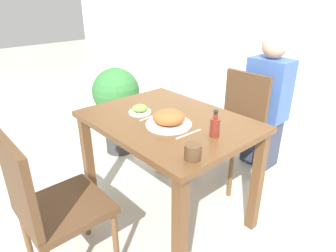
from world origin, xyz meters
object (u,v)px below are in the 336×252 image
object	(u,v)px
potted_plant_left	(117,101)
side_plate	(140,110)
food_plate	(169,119)
drink_cup	(193,152)
sauce_bottle	(215,126)
chair_far	(236,122)
person_figure	(266,104)
chair_near	(48,203)

from	to	relation	value
potted_plant_left	side_plate	bearing A→B (deg)	-22.20
food_plate	drink_cup	xyz separation A→B (m)	(0.36, -0.17, -0.00)
drink_cup	sauce_bottle	size ratio (longest dim) A/B	0.51
food_plate	side_plate	size ratio (longest dim) A/B	1.87
drink_cup	potted_plant_left	xyz separation A→B (m)	(-1.46, 0.50, -0.26)
chair_far	drink_cup	world-z (taller)	chair_far
food_plate	drink_cup	distance (m)	0.40
potted_plant_left	person_figure	distance (m)	1.35
person_figure	chair_near	bearing A→B (deg)	-91.72
chair_far	potted_plant_left	size ratio (longest dim) A/B	1.06
side_plate	potted_plant_left	world-z (taller)	potted_plant_left
side_plate	person_figure	size ratio (longest dim) A/B	0.12
sauce_bottle	potted_plant_left	distance (m)	1.42
chair_near	potted_plant_left	world-z (taller)	chair_near
chair_far	potted_plant_left	xyz separation A→B (m)	(-1.00, -0.49, 0.03)
chair_far	side_plate	distance (m)	0.89
food_plate	person_figure	bearing A→B (deg)	92.33
drink_cup	side_plate	bearing A→B (deg)	165.63
chair_far	sauce_bottle	world-z (taller)	sauce_bottle
person_figure	food_plate	bearing A→B (deg)	-87.67
person_figure	potted_plant_left	bearing A→B (deg)	-141.23
chair_near	person_figure	bearing A→B (deg)	-91.72
sauce_bottle	drink_cup	bearing A→B (deg)	-71.30
side_plate	chair_near	bearing A→B (deg)	-77.07
chair_far	side_plate	bearing A→B (deg)	-101.66
chair_near	food_plate	xyz separation A→B (m)	(0.10, 0.72, 0.29)
chair_near	drink_cup	size ratio (longest dim) A/B	10.93
food_plate	person_figure	size ratio (longest dim) A/B	0.23
chair_far	potted_plant_left	bearing A→B (deg)	-153.94
chair_near	person_figure	world-z (taller)	person_figure
sauce_bottle	chair_far	bearing A→B (deg)	116.91
sauce_bottle	potted_plant_left	xyz separation A→B (m)	(-1.38, 0.24, -0.28)
food_plate	potted_plant_left	bearing A→B (deg)	163.36
food_plate	sauce_bottle	world-z (taller)	sauce_bottle
chair_near	chair_far	xyz separation A→B (m)	(0.01, 1.54, 0.00)
chair_near	sauce_bottle	xyz separation A→B (m)	(0.38, 0.81, 0.31)
chair_near	person_figure	size ratio (longest dim) A/B	0.76
food_plate	sauce_bottle	xyz separation A→B (m)	(0.27, 0.09, 0.02)
chair_near	side_plate	xyz separation A→B (m)	(-0.16, 0.71, 0.27)
potted_plant_left	sauce_bottle	bearing A→B (deg)	-9.86
side_plate	sauce_bottle	bearing A→B (deg)	10.56
food_plate	person_figure	distance (m)	1.19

